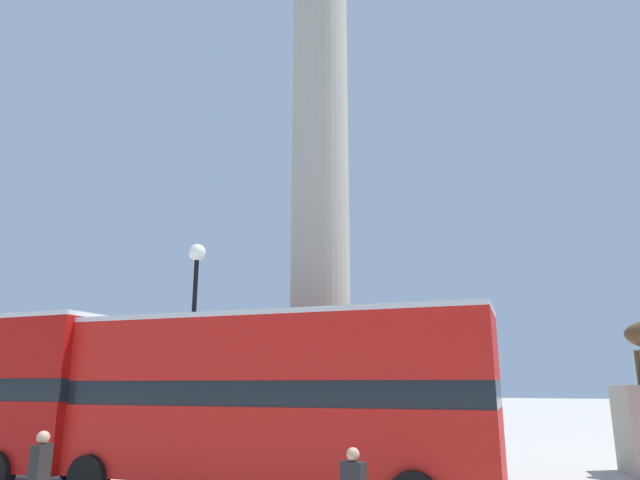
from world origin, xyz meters
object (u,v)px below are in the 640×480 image
object	(u,v)px
street_lamp	(193,323)
pedestrian_near_lamp	(39,475)
bus_c	(263,395)
monument_column	(320,262)

from	to	relation	value
street_lamp	pedestrian_near_lamp	xyz separation A→B (m)	(1.22, -6.17, -3.33)
bus_c	street_lamp	distance (m)	4.45
street_lamp	monument_column	bearing A→B (deg)	54.97
street_lamp	pedestrian_near_lamp	distance (m)	7.12
street_lamp	pedestrian_near_lamp	bearing A→B (deg)	-78.79
bus_c	pedestrian_near_lamp	xyz separation A→B (m)	(-2.22, -4.19, -1.33)
bus_c	pedestrian_near_lamp	distance (m)	4.93
bus_c	street_lamp	bearing A→B (deg)	146.90
monument_column	bus_c	world-z (taller)	monument_column
street_lamp	pedestrian_near_lamp	world-z (taller)	street_lamp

